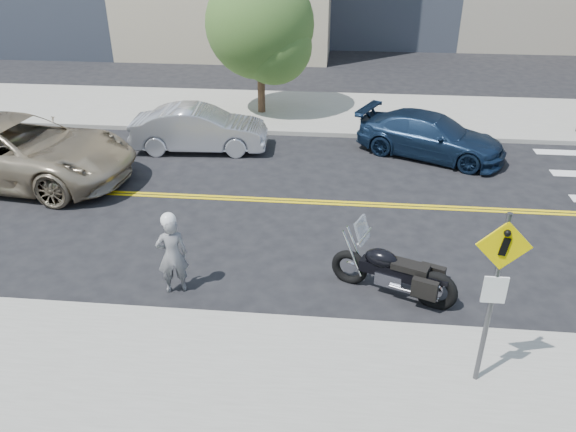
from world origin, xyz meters
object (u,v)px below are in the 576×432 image
Objects in this scene: motorcycle at (394,262)px; suv at (17,151)px; motorcyclist at (172,253)px; parked_car_silver at (199,129)px; pedestrian_sign at (495,286)px; parked_car_blue at (431,136)px.

motorcycle is 11.09m from suv.
suv is (-5.81, 4.79, 0.03)m from motorcyclist.
motorcycle is 9.26m from parked_car_silver.
motorcycle is 0.58× the size of parked_car_silver.
motorcyclist is at bearing -154.09° from motorcycle.
motorcyclist reaches higher than motorcycle.
pedestrian_sign reaches higher than parked_car_silver.
parked_car_blue is at bearing 99.66° from motorcycle.
motorcyclist reaches higher than parked_car_blue.
suv reaches higher than motorcycle.
pedestrian_sign is 0.66× the size of parked_car_blue.
parked_car_silver is (4.49, 2.86, -0.21)m from suv.
motorcyclist is 9.85m from parked_car_blue.
parked_car_silver is at bearing -51.52° from suv.
pedestrian_sign reaches higher than motorcycle.
motorcycle is 7.70m from parked_car_blue.
suv is at bearing 178.05° from motorcycle.
parked_car_silver is (-5.65, 7.34, -0.05)m from motorcycle.
parked_car_silver is 0.93× the size of parked_car_blue.
pedestrian_sign is 1.21× the size of motorcycle.
motorcyclist is at bearing 159.24° from pedestrian_sign.
pedestrian_sign is at bearing -41.92° from motorcycle.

